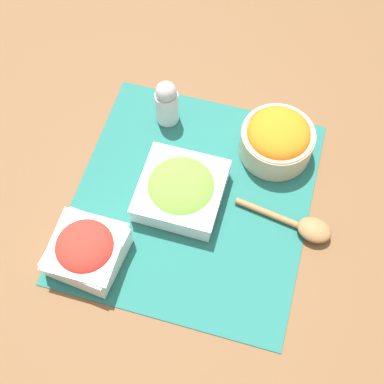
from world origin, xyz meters
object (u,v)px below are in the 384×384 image
Objects in this scene: carrot_bowl at (277,139)px; pepper_shaker at (167,102)px; wooden_spoon at (305,227)px; lettuce_bowl at (181,191)px; tomato_bowl at (86,250)px.

carrot_bowl is 1.32× the size of pepper_shaker.
pepper_shaker reaches higher than wooden_spoon.
tomato_bowl is (0.15, -0.12, 0.01)m from lettuce_bowl.
wooden_spoon is (0.15, 0.08, -0.03)m from carrot_bowl.
carrot_bowl is at bearing 85.25° from pepper_shaker.
pepper_shaker is at bearing -94.75° from carrot_bowl.
tomato_bowl is at bearing -7.94° from pepper_shaker.
carrot_bowl is at bearing 138.67° from tomato_bowl.
lettuce_bowl is 0.19m from pepper_shaker.
pepper_shaker is at bearing 172.06° from tomato_bowl.
lettuce_bowl is 0.82× the size of wooden_spoon.
wooden_spoon is (-0.15, 0.35, -0.02)m from tomato_bowl.
carrot_bowl reaches higher than tomato_bowl.
tomato_bowl is 0.38m from wooden_spoon.
carrot_bowl is (-0.30, 0.27, 0.01)m from tomato_bowl.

